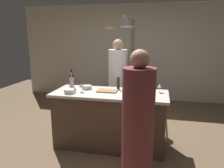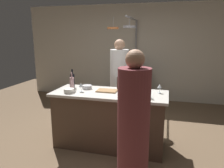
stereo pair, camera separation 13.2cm
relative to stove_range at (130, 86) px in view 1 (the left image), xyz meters
name	(u,v)px [view 1 (the left image)]	position (x,y,z in m)	size (l,w,h in m)	color
ground_plane	(110,145)	(0.00, -2.45, -0.45)	(9.00, 9.00, 0.00)	brown
back_wall	(133,53)	(0.00, 0.40, 0.85)	(6.40, 0.16, 2.60)	beige
kitchen_island	(110,119)	(0.00, -2.45, 0.01)	(1.80, 0.72, 0.90)	brown
stove_range	(130,86)	(0.00, 0.00, 0.00)	(0.80, 0.64, 0.89)	#47474C
chef	(118,86)	(-0.05, -1.55, 0.34)	(0.36, 0.36, 1.70)	white
bar_stool_right	(139,146)	(0.53, -3.07, -0.07)	(0.28, 0.28, 0.68)	#4C4C51
guest_right	(138,131)	(0.54, -3.45, 0.31)	(0.35, 0.35, 1.64)	brown
overhead_pot_rack	(126,40)	(-0.05, -0.51, 1.22)	(0.60, 1.48, 2.17)	gray
cutting_board	(107,91)	(-0.06, -2.40, 0.46)	(0.32, 0.22, 0.02)	#997047
pepper_mill	(118,83)	(0.09, -2.25, 0.56)	(0.05, 0.05, 0.21)	#382319
wine_bottle_rose	(72,84)	(-0.64, -2.45, 0.56)	(0.07, 0.07, 0.29)	#B78C8E
wine_bottle_dark	(72,81)	(-0.71, -2.28, 0.57)	(0.07, 0.07, 0.31)	black
wine_bottle_red	(147,89)	(0.57, -2.55, 0.57)	(0.07, 0.07, 0.30)	#143319
wine_glass_near_right_guest	(81,86)	(-0.44, -2.53, 0.56)	(0.07, 0.07, 0.15)	silver
wine_glass_by_chef	(160,86)	(0.76, -2.30, 0.56)	(0.07, 0.07, 0.15)	silver
mixing_bowl_blue	(132,91)	(0.34, -2.47, 0.50)	(0.15, 0.15, 0.08)	#334C6B
mixing_bowl_steel	(87,87)	(-0.42, -2.33, 0.48)	(0.16, 0.16, 0.06)	#B7B7BC
mixing_bowl_ceramic	(69,91)	(-0.60, -2.65, 0.49)	(0.16, 0.16, 0.07)	silver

